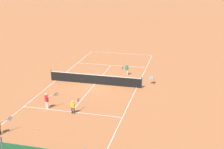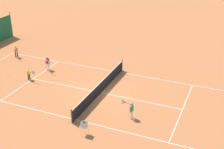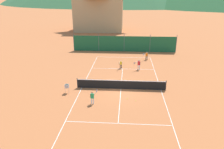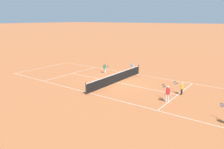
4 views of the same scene
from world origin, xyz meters
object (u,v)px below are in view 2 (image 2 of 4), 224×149
at_px(tennis_ball_mid_court, 139,91).
at_px(tennis_ball_alley_left, 117,81).
at_px(player_near_service, 131,109).
at_px(tennis_ball_far_corner, 8,75).
at_px(tennis_ball_by_net_left, 18,106).
at_px(ball_hopper, 84,126).
at_px(tennis_ball_alley_right, 131,94).
at_px(player_far_baseline, 29,73).
at_px(tennis_ball_near_corner, 3,67).
at_px(tennis_net, 101,87).
at_px(tennis_ball_service_box, 12,67).
at_px(player_far_service, 16,51).
at_px(player_near_baseline, 47,62).

relative_size(tennis_ball_mid_court, tennis_ball_alley_left, 1.00).
relative_size(player_near_service, tennis_ball_far_corner, 18.00).
xyz_separation_m(tennis_ball_by_net_left, tennis_ball_alley_left, (6.60, -5.13, 0.00)).
distance_m(player_near_service, ball_hopper, 3.54).
relative_size(tennis_ball_alley_right, ball_hopper, 0.07).
bearing_deg(tennis_ball_alley_left, tennis_ball_alley_right, -133.21).
height_order(player_far_baseline, tennis_ball_near_corner, player_far_baseline).
distance_m(player_near_service, tennis_ball_mid_court, 3.99).
height_order(tennis_ball_far_corner, tennis_ball_alley_left, same).
distance_m(tennis_ball_by_net_left, ball_hopper, 6.16).
bearing_deg(tennis_ball_near_corner, tennis_ball_alley_left, -81.65).
xyz_separation_m(tennis_net, tennis_ball_service_box, (1.26, 9.62, -0.47)).
bearing_deg(player_near_service, player_far_service, 67.65).
height_order(player_near_service, player_near_baseline, player_near_baseline).
height_order(tennis_ball_mid_court, tennis_ball_alley_right, same).
bearing_deg(player_near_baseline, tennis_ball_mid_court, -93.98).
bearing_deg(tennis_ball_mid_court, player_far_service, 81.70).
distance_m(player_far_baseline, tennis_ball_far_corner, 2.28).
relative_size(player_near_baseline, tennis_ball_service_box, 19.98).
bearing_deg(tennis_ball_alley_right, player_far_baseline, 96.06).
xyz_separation_m(player_near_baseline, tennis_ball_alley_left, (0.35, -6.67, -0.73)).
distance_m(tennis_ball_mid_court, tennis_ball_alley_left, 2.40).
distance_m(player_far_service, ball_hopper, 14.92).
xyz_separation_m(tennis_ball_near_corner, ball_hopper, (-6.14, -11.72, 0.62)).
distance_m(player_near_service, player_near_baseline, 10.60).
distance_m(tennis_ball_near_corner, tennis_ball_mid_court, 13.03).
bearing_deg(tennis_ball_mid_court, tennis_ball_service_box, 90.86).
height_order(tennis_ball_near_corner, tennis_ball_by_net_left, same).
xyz_separation_m(tennis_ball_mid_court, tennis_ball_service_box, (-0.18, 12.24, 0.00)).
height_order(player_near_service, tennis_ball_mid_court, player_near_service).
bearing_deg(player_far_service, tennis_ball_service_box, -151.19).
relative_size(tennis_ball_mid_court, tennis_ball_by_net_left, 1.00).
height_order(tennis_ball_mid_court, tennis_ball_alley_left, same).
bearing_deg(tennis_ball_alley_left, tennis_ball_near_corner, 98.35).
bearing_deg(player_near_service, tennis_ball_near_corner, 76.73).
bearing_deg(tennis_ball_mid_court, tennis_ball_far_corner, 99.03).
xyz_separation_m(player_far_baseline, tennis_ball_mid_court, (1.70, -9.18, -0.61)).
distance_m(tennis_ball_far_corner, tennis_ball_by_net_left, 5.57).
relative_size(tennis_ball_far_corner, ball_hopper, 0.07).
distance_m(player_far_baseline, tennis_ball_alley_left, 7.51).
bearing_deg(tennis_ball_near_corner, tennis_ball_mid_court, -87.28).
xyz_separation_m(tennis_ball_mid_court, tennis_ball_alley_right, (-0.76, 0.35, 0.00)).
distance_m(player_far_baseline, tennis_ball_mid_court, 9.36).
height_order(player_near_service, player_far_baseline, player_near_service).
xyz_separation_m(player_near_service, tennis_ball_alley_left, (4.83, 2.94, -0.66)).
xyz_separation_m(player_far_baseline, tennis_ball_by_net_left, (-3.93, -1.86, -0.61)).
bearing_deg(ball_hopper, tennis_ball_by_net_left, 79.41).
xyz_separation_m(player_near_service, tennis_ball_alley_right, (3.10, 1.09, -0.66)).
bearing_deg(tennis_ball_service_box, ball_hopper, -121.01).
height_order(player_far_baseline, tennis_ball_mid_court, player_far_baseline).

